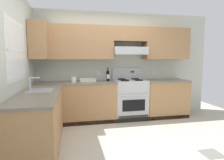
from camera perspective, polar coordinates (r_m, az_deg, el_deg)
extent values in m
plane|color=#B2AA99|center=(3.48, 1.29, -17.90)|extent=(7.04, 7.04, 0.00)
cube|color=slate|center=(3.45, 27.48, -18.84)|extent=(0.30, 0.30, 0.01)
cube|color=beige|center=(4.86, 2.29, 4.50)|extent=(4.68, 0.12, 2.55)
cube|color=#A87A4C|center=(4.49, -10.72, 10.95)|extent=(1.71, 0.34, 0.76)
cube|color=#A87A4C|center=(5.05, 15.75, 10.30)|extent=(1.12, 0.34, 0.76)
cube|color=#A87A4C|center=(4.71, 5.10, 13.39)|extent=(0.80, 0.34, 0.34)
cube|color=#B7BABC|center=(4.64, 5.20, 8.66)|extent=(0.80, 0.46, 0.17)
cube|color=#B7BABC|center=(4.43, 6.03, 7.79)|extent=(0.80, 0.03, 0.04)
sphere|color=silver|center=(4.30, -10.60, 7.69)|extent=(0.02, 0.02, 0.02)
sphere|color=silver|center=(4.72, 12.75, 7.52)|extent=(0.02, 0.02, 0.02)
sphere|color=silver|center=(5.06, 20.27, 7.19)|extent=(0.02, 0.02, 0.02)
cube|color=silver|center=(4.70, -4.08, 2.05)|extent=(0.08, 0.01, 0.12)
cube|color=silver|center=(4.69, -4.07, 2.31)|extent=(0.03, 0.00, 0.03)
cube|color=silver|center=(4.69, -4.07, 1.77)|extent=(0.03, 0.00, 0.03)
cube|color=silver|center=(5.10, 12.28, 2.25)|extent=(0.08, 0.01, 0.12)
cube|color=silver|center=(5.09, 12.31, 2.50)|extent=(0.03, 0.00, 0.03)
cube|color=silver|center=(5.09, 12.30, 2.00)|extent=(0.03, 0.00, 0.03)
cube|color=beige|center=(3.32, -27.50, 2.93)|extent=(0.12, 4.00, 2.55)
cube|color=white|center=(3.30, -26.84, 7.73)|extent=(0.04, 1.00, 0.92)
cube|color=white|center=(3.30, -26.50, 7.75)|extent=(0.01, 0.90, 0.82)
cube|color=white|center=(3.29, -26.45, 7.75)|extent=(0.01, 0.90, 0.02)
cube|color=#A87A4C|center=(4.36, -20.81, 10.79)|extent=(0.34, 0.64, 0.76)
cube|color=#A87A4C|center=(4.45, -10.55, -6.68)|extent=(1.77, 0.61, 0.87)
cube|color=#756B5B|center=(4.37, -10.67, -0.86)|extent=(1.80, 0.63, 0.04)
cube|color=#A87A4C|center=(4.99, 15.40, -5.39)|extent=(1.04, 0.61, 0.87)
cube|color=#756B5B|center=(4.92, 15.56, -0.19)|extent=(1.06, 0.63, 0.04)
cube|color=black|center=(4.40, 1.74, -12.00)|extent=(3.54, 0.06, 0.09)
sphere|color=silver|center=(4.10, -15.49, -4.44)|extent=(0.03, 0.03, 0.03)
sphere|color=silver|center=(4.75, 18.91, -3.10)|extent=(0.03, 0.03, 0.03)
cube|color=#A87A4C|center=(3.29, -20.80, -11.70)|extent=(0.61, 1.89, 0.87)
cube|color=#756B5B|center=(3.18, -21.12, -3.87)|extent=(0.63, 1.91, 0.04)
cube|color=black|center=(3.40, -15.70, -18.00)|extent=(0.06, 1.85, 0.09)
cube|color=#999B9E|center=(3.41, -20.49, -2.91)|extent=(0.40, 0.48, 0.01)
cube|color=#28282B|center=(3.42, -20.45, -4.10)|extent=(0.34, 0.42, 0.14)
cylinder|color=silver|center=(3.42, -23.22, -1.08)|extent=(0.03, 0.03, 0.22)
cylinder|color=silver|center=(3.39, -21.97, 0.62)|extent=(0.16, 0.02, 0.02)
cube|color=#B7BABC|center=(4.65, 5.38, -5.79)|extent=(0.76, 0.58, 0.91)
cube|color=black|center=(4.40, 6.51, -7.53)|extent=(0.53, 0.01, 0.26)
cylinder|color=silver|center=(4.32, 6.65, -4.51)|extent=(0.65, 0.02, 0.02)
cube|color=#333333|center=(4.47, 6.46, -11.07)|extent=(0.70, 0.01, 0.11)
cube|color=#B7BABC|center=(4.58, 5.44, -0.10)|extent=(0.76, 0.58, 0.02)
cube|color=#B7BABC|center=(4.82, 4.50, 1.86)|extent=(0.76, 0.04, 0.29)
cube|color=#053F0C|center=(4.84, 6.08, 2.45)|extent=(0.09, 0.01, 0.04)
cylinder|color=black|center=(4.39, 3.86, -0.11)|extent=(0.19, 0.19, 0.02)
cylinder|color=black|center=(4.39, 3.86, -0.19)|extent=(0.07, 0.07, 0.01)
cylinder|color=black|center=(4.50, 8.04, -0.01)|extent=(0.19, 0.19, 0.02)
cylinder|color=black|center=(4.50, 8.04, -0.08)|extent=(0.07, 0.07, 0.01)
cylinder|color=black|center=(4.66, 2.94, 0.27)|extent=(0.19, 0.19, 0.02)
cylinder|color=black|center=(4.66, 2.94, 0.20)|extent=(0.07, 0.07, 0.01)
cylinder|color=black|center=(4.76, 6.90, 0.36)|extent=(0.19, 0.19, 0.02)
cylinder|color=black|center=(4.76, 6.90, 0.29)|extent=(0.07, 0.07, 0.01)
cylinder|color=white|center=(4.75, 2.14, 1.50)|extent=(0.04, 0.02, 0.04)
cylinder|color=white|center=(4.79, 3.78, 1.53)|extent=(0.04, 0.02, 0.04)
cylinder|color=white|center=(4.83, 5.38, 1.56)|extent=(0.04, 0.02, 0.04)
cylinder|color=white|center=(4.87, 6.96, 1.58)|extent=(0.04, 0.02, 0.04)
cylinder|color=black|center=(4.50, -1.25, 1.13)|extent=(0.07, 0.07, 0.22)
cone|color=black|center=(4.49, -1.25, 2.79)|extent=(0.07, 0.07, 0.04)
cylinder|color=black|center=(4.49, -1.25, 3.51)|extent=(0.03, 0.03, 0.08)
cylinder|color=gold|center=(4.49, -1.25, 3.87)|extent=(0.03, 0.03, 0.02)
cube|color=silver|center=(4.46, -1.16, 1.03)|extent=(0.06, 0.00, 0.10)
cube|color=beige|center=(4.42, -7.25, -0.37)|extent=(0.29, 0.17, 0.02)
cube|color=beige|center=(4.32, -7.16, -0.12)|extent=(0.36, 0.01, 0.08)
cube|color=beige|center=(4.51, -7.36, 0.15)|extent=(0.36, 0.01, 0.08)
cube|color=beige|center=(4.41, -9.49, -0.03)|extent=(0.01, 0.18, 0.08)
cube|color=beige|center=(4.43, -5.04, 0.07)|extent=(0.01, 0.18, 0.08)
cylinder|color=white|center=(4.36, -11.31, 0.12)|extent=(0.11, 0.11, 0.11)
cylinder|color=#9E7A51|center=(4.36, -11.33, 0.84)|extent=(0.04, 0.04, 0.01)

